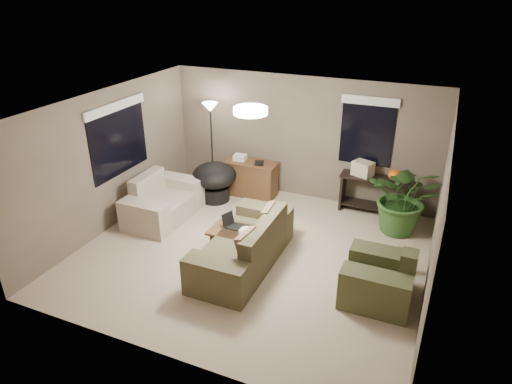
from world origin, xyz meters
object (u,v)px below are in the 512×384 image
at_px(armchair, 379,280).
at_px(console_table, 374,192).
at_px(papasan_chair, 214,179).
at_px(houseplant, 403,205).
at_px(cat_scratching_post, 404,260).
at_px(desk, 251,178).
at_px(coffee_table, 240,235).
at_px(floor_lamp, 211,118).
at_px(main_sofa, 246,248).
at_px(loveseat, 162,203).

bearing_deg(armchair, console_table, 102.12).
bearing_deg(papasan_chair, armchair, -27.61).
height_order(console_table, houseplant, houseplant).
distance_m(armchair, cat_scratching_post, 0.84).
bearing_deg(desk, coffee_table, -71.03).
distance_m(desk, floor_lamp, 1.50).
xyz_separation_m(main_sofa, houseplant, (2.15, 2.06, 0.24)).
bearing_deg(console_table, cat_scratching_post, -65.94).
bearing_deg(papasan_chair, desk, 40.64).
height_order(console_table, floor_lamp, floor_lamp).
bearing_deg(main_sofa, coffee_table, 131.14).
distance_m(console_table, cat_scratching_post, 2.00).
distance_m(desk, console_table, 2.50).
height_order(armchair, papasan_chair, armchair).
relative_size(console_table, floor_lamp, 0.68).
xyz_separation_m(desk, papasan_chair, (-0.59, -0.51, 0.09)).
relative_size(coffee_table, cat_scratching_post, 2.00).
xyz_separation_m(main_sofa, papasan_chair, (-1.55, 1.89, 0.17)).
height_order(armchair, coffee_table, armchair).
relative_size(main_sofa, floor_lamp, 1.15).
distance_m(main_sofa, desk, 2.58).
relative_size(main_sofa, desk, 2.00).
bearing_deg(coffee_table, cat_scratching_post, 11.77).
height_order(desk, console_table, same).
bearing_deg(floor_lamp, coffee_table, -52.32).
bearing_deg(console_table, coffee_table, -126.77).
xyz_separation_m(houseplant, cat_scratching_post, (0.20, -1.27, -0.32)).
relative_size(papasan_chair, floor_lamp, 0.63).
bearing_deg(coffee_table, floor_lamp, 127.68).
distance_m(loveseat, coffee_table, 1.97).
height_order(coffee_table, papasan_chair, papasan_chair).
relative_size(main_sofa, coffee_table, 2.20).
bearing_deg(loveseat, cat_scratching_post, -0.40).
bearing_deg(houseplant, coffee_table, -142.60).
distance_m(coffee_table, desk, 2.27).
bearing_deg(coffee_table, desk, 108.97).
distance_m(main_sofa, coffee_table, 0.34).
relative_size(papasan_chair, houseplant, 0.87).
relative_size(desk, houseplant, 0.80).
relative_size(main_sofa, houseplant, 1.61).
bearing_deg(cat_scratching_post, armchair, -107.12).
height_order(loveseat, papasan_chair, loveseat).
distance_m(console_table, floor_lamp, 3.56).
bearing_deg(console_table, main_sofa, -120.62).
xyz_separation_m(loveseat, console_table, (3.65, 1.78, 0.14)).
height_order(console_table, cat_scratching_post, console_table).
height_order(coffee_table, floor_lamp, floor_lamp).
bearing_deg(desk, floor_lamp, -175.49).
bearing_deg(console_table, loveseat, -153.95).
height_order(papasan_chair, houseplant, houseplant).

